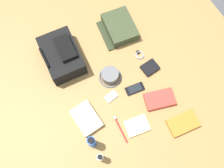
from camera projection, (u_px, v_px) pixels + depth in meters
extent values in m
cube|color=olive|center=(112.00, 87.00, 1.70)|extent=(2.64, 2.02, 0.02)
cube|color=black|center=(62.00, 56.00, 1.70)|extent=(0.35, 0.25, 0.12)
cube|color=black|center=(65.00, 48.00, 1.63)|extent=(0.19, 0.11, 0.03)
cylinder|color=black|center=(44.00, 58.00, 1.61)|extent=(0.15, 0.02, 0.02)
cube|color=#384228|center=(120.00, 27.00, 1.81)|extent=(0.28, 0.22, 0.07)
cube|color=#2C3520|center=(107.00, 35.00, 1.82)|extent=(0.26, 0.09, 0.01)
cylinder|color=slate|center=(110.00, 75.00, 1.68)|extent=(0.12, 0.12, 0.06)
torus|color=slate|center=(110.00, 77.00, 1.71)|extent=(0.16, 0.16, 0.01)
cylinder|color=white|center=(100.00, 158.00, 1.47)|extent=(0.04, 0.04, 0.12)
cylinder|color=black|center=(100.00, 157.00, 1.41)|extent=(0.03, 0.03, 0.01)
cylinder|color=blue|center=(92.00, 142.00, 1.49)|extent=(0.05, 0.05, 0.16)
cylinder|color=black|center=(91.00, 140.00, 1.41)|extent=(0.04, 0.04, 0.01)
cube|color=orange|center=(183.00, 123.00, 1.59)|extent=(0.13, 0.20, 0.02)
cube|color=white|center=(183.00, 123.00, 1.59)|extent=(0.13, 0.19, 0.02)
cube|color=red|center=(160.00, 99.00, 1.64)|extent=(0.16, 0.22, 0.03)
cube|color=white|center=(160.00, 99.00, 1.65)|extent=(0.15, 0.21, 0.02)
cube|color=black|center=(135.00, 89.00, 1.68)|extent=(0.07, 0.13, 0.01)
cube|color=black|center=(135.00, 88.00, 1.67)|extent=(0.06, 0.09, 0.00)
cube|color=#B7B7BC|center=(111.00, 96.00, 1.66)|extent=(0.07, 0.09, 0.01)
cylinder|color=silver|center=(113.00, 95.00, 1.66)|extent=(0.03, 0.03, 0.00)
torus|color=#99999E|center=(140.00, 55.00, 1.76)|extent=(0.06, 0.06, 0.01)
cylinder|color=black|center=(138.00, 52.00, 1.77)|extent=(0.03, 0.03, 0.01)
cylinder|color=red|center=(120.00, 129.00, 1.59)|extent=(0.19, 0.02, 0.01)
cube|color=white|center=(115.00, 117.00, 1.60)|extent=(0.02, 0.01, 0.01)
cube|color=black|center=(150.00, 68.00, 1.72)|extent=(0.10, 0.12, 0.02)
cube|color=beige|center=(137.00, 126.00, 1.59)|extent=(0.13, 0.16, 0.02)
cube|color=beige|center=(86.00, 118.00, 1.60)|extent=(0.21, 0.16, 0.04)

